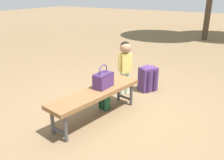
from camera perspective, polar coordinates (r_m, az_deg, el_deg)
ground_plane at (r=3.95m, az=1.17°, el=-7.01°), size 40.00×40.00×0.00m
park_bench at (r=3.53m, az=-3.90°, el=-3.52°), size 1.64×0.66×0.45m
handbag at (r=3.59m, az=-2.12°, el=0.12°), size 0.33×0.20×0.37m
child_standing at (r=4.30m, az=3.20°, el=4.96°), size 0.22×0.20×1.01m
backpack_large at (r=4.63m, az=8.68°, el=0.64°), size 0.39×0.37×0.54m
backpack_small at (r=3.90m, az=-1.85°, el=-5.12°), size 0.17×0.19×0.28m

